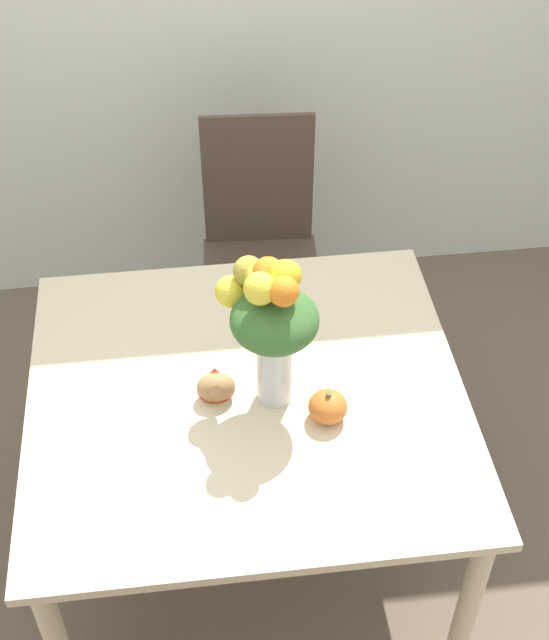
{
  "coord_description": "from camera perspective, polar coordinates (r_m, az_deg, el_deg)",
  "views": [
    {
      "loc": [
        -0.12,
        -1.65,
        2.55
      ],
      "look_at": [
        0.07,
        -0.02,
        1.01
      ],
      "focal_mm": 50.0,
      "sensor_mm": 36.0,
      "label": 1
    }
  ],
  "objects": [
    {
      "name": "ground_plane",
      "position": [
        3.04,
        -1.49,
        -13.84
      ],
      "size": [
        12.0,
        12.0,
        0.0
      ],
      "primitive_type": "plane",
      "color": "brown"
    },
    {
      "name": "flower_vase",
      "position": [
        2.27,
        -0.22,
        -0.16
      ],
      "size": [
        0.26,
        0.24,
        0.46
      ],
      "color": "silver",
      "rests_on": "dining_table"
    },
    {
      "name": "dining_chair_near_window",
      "position": [
        3.27,
        -0.92,
        4.53
      ],
      "size": [
        0.44,
        0.44,
        0.99
      ],
      "rotation": [
        0.0,
        0.0,
        -0.06
      ],
      "color": "#47382D",
      "rests_on": "ground_plane"
    },
    {
      "name": "pumpkin",
      "position": [
        2.38,
        3.43,
        -5.55
      ],
      "size": [
        0.11,
        0.11,
        0.1
      ],
      "color": "orange",
      "rests_on": "dining_table"
    },
    {
      "name": "turkey_figurine",
      "position": [
        2.44,
        -3.8,
        -4.01
      ],
      "size": [
        0.11,
        0.14,
        0.09
      ],
      "color": "#A87A4C",
      "rests_on": "dining_table"
    },
    {
      "name": "dining_table",
      "position": [
        2.53,
        -1.75,
        -5.96
      ],
      "size": [
        1.2,
        1.12,
        0.72
      ],
      "color": "beige",
      "rests_on": "ground_plane"
    }
  ]
}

